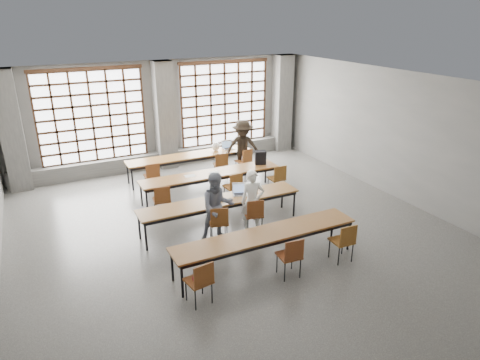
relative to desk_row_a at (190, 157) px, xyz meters
name	(u,v)px	position (x,y,z in m)	size (l,w,h in m)	color
floor	(234,231)	(-0.35, -3.91, -0.66)	(11.00, 11.00, 0.00)	#4B4B49
ceiling	(233,84)	(-0.35, -3.91, 2.84)	(11.00, 11.00, 0.00)	silver
wall_back	(162,114)	(-0.35, 1.59, 1.09)	(10.00, 10.00, 0.00)	#60605E
wall_front	(435,297)	(-0.35, -9.41, 1.09)	(10.00, 10.00, 0.00)	#60605E
wall_right	(398,136)	(4.65, -3.91, 1.09)	(11.00, 11.00, 0.00)	#60605E
column_left	(11,131)	(-4.85, 1.31, 1.09)	(0.60, 0.55, 3.50)	#51514E
column_mid	(165,116)	(-0.35, 1.31, 1.09)	(0.60, 0.55, 3.50)	#51514E
column_right	(282,103)	(4.15, 1.31, 1.09)	(0.60, 0.55, 3.50)	#51514E
window_left	(92,117)	(-2.60, 1.52, 1.24)	(3.32, 0.12, 3.00)	white
window_right	(225,104)	(1.90, 1.52, 1.24)	(3.32, 0.12, 3.00)	white
sill_ledge	(167,158)	(-0.35, 1.39, -0.41)	(9.80, 0.35, 0.50)	#51514E
desk_row_a	(190,157)	(0.00, 0.00, 0.00)	(4.00, 0.70, 0.73)	brown
desk_row_b	(211,175)	(-0.05, -1.79, 0.00)	(4.00, 0.70, 0.73)	brown
desk_row_c	(221,202)	(-0.55, -3.57, 0.00)	(4.00, 0.70, 0.73)	brown
desk_row_d	(266,236)	(-0.39, -5.51, 0.00)	(4.00, 0.70, 0.73)	brown
chair_back_left	(152,174)	(-1.40, -0.63, -0.13)	(0.44, 0.44, 0.88)	brown
chair_back_mid	(221,163)	(0.78, -0.63, -0.13)	(0.50, 0.50, 0.88)	maroon
chair_back_right	(245,159)	(1.62, -0.63, -0.13)	(0.51, 0.51, 0.88)	brown
chair_mid_left	(162,198)	(-1.66, -2.42, -0.13)	(0.47, 0.48, 0.88)	brown
chair_mid_centre	(234,185)	(0.36, -2.42, -0.13)	(0.46, 0.46, 0.88)	brown
chair_mid_right	(278,176)	(1.75, -2.42, -0.13)	(0.42, 0.43, 0.88)	brown
chair_front_left	(219,220)	(-0.87, -4.20, -0.13)	(0.53, 0.53, 0.88)	brown
chair_front_right	(254,212)	(0.03, -4.20, -0.13)	(0.51, 0.52, 0.88)	brown
chair_near_left	(201,279)	(-2.08, -6.14, -0.13)	(0.48, 0.48, 0.88)	maroon
chair_near_mid	(291,254)	(-0.20, -6.14, -0.13)	(0.45, 0.46, 0.88)	maroon
chair_near_right	(344,239)	(1.10, -6.14, -0.13)	(0.44, 0.45, 0.88)	brown
student_male	(253,201)	(0.05, -4.07, 0.10)	(0.55, 0.36, 1.52)	white
student_female	(217,207)	(-0.85, -4.07, 0.14)	(0.79, 0.61, 1.62)	#172245
student_back	(243,148)	(1.60, -0.50, 0.22)	(1.15, 0.66, 1.77)	black
laptop_front	(240,191)	(0.02, -3.46, 0.13)	(0.44, 0.40, 0.26)	silver
laptop_back	(228,147)	(1.35, 0.11, 0.13)	(0.36, 0.31, 0.26)	#ADADB1
mouse	(256,192)	(0.40, -3.59, 0.08)	(0.10, 0.06, 0.04)	silver
green_box	(217,197)	(-0.60, -3.49, 0.11)	(0.25, 0.09, 0.09)	#2B843D
phone	(229,199)	(-0.37, -3.67, 0.07)	(0.13, 0.06, 0.01)	black
paper_sheet_a	(190,176)	(-0.65, -1.74, 0.07)	(0.30, 0.21, 0.00)	silver
paper_sheet_c	(214,172)	(0.05, -1.79, 0.07)	(0.30, 0.21, 0.00)	white
backpack	(260,158)	(1.55, -1.74, 0.27)	(0.32, 0.20, 0.40)	black
plastic_bag	(216,146)	(0.90, 0.05, 0.21)	(0.26, 0.21, 0.29)	white
red_pouch	(198,278)	(-2.09, -6.06, -0.16)	(0.20, 0.08, 0.06)	maroon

